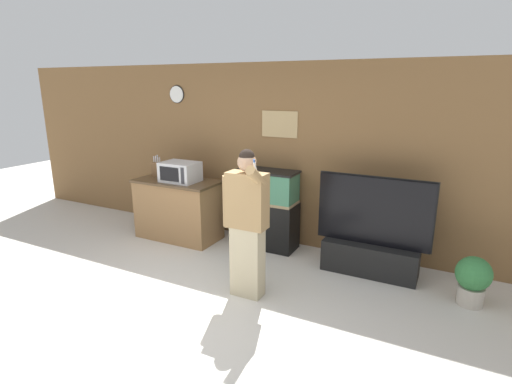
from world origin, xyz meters
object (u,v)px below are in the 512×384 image
at_px(aquarium_on_stand, 267,209).
at_px(person_standing, 246,222).
at_px(tv_on_stand, 371,246).
at_px(knife_block, 156,169).
at_px(potted_plant, 473,279).
at_px(counter_island, 179,209).
at_px(microwave, 180,172).

xyz_separation_m(aquarium_on_stand, person_standing, (0.41, -1.35, 0.29)).
relative_size(aquarium_on_stand, tv_on_stand, 0.82).
distance_m(knife_block, person_standing, 2.49).
xyz_separation_m(person_standing, potted_plant, (2.24, 0.91, -0.56)).
bearing_deg(counter_island, microwave, -22.52).
bearing_deg(microwave, aquarium_on_stand, 14.52).
relative_size(counter_island, potted_plant, 2.37).
relative_size(knife_block, tv_on_stand, 0.24).
bearing_deg(potted_plant, knife_block, 177.18).
distance_m(microwave, aquarium_on_stand, 1.39).
xyz_separation_m(microwave, person_standing, (1.66, -1.02, -0.19)).
xyz_separation_m(knife_block, tv_on_stand, (3.32, 0.04, -0.67)).
bearing_deg(aquarium_on_stand, potted_plant, -9.40).
height_order(knife_block, aquarium_on_stand, knife_block).
bearing_deg(person_standing, knife_block, 152.88).
relative_size(counter_island, person_standing, 0.78).
bearing_deg(person_standing, microwave, 148.40).
bearing_deg(potted_plant, counter_island, 177.81).
height_order(counter_island, potted_plant, counter_island).
distance_m(aquarium_on_stand, tv_on_stand, 1.54).
height_order(counter_island, aquarium_on_stand, aquarium_on_stand).
distance_m(aquarium_on_stand, potted_plant, 2.70).
xyz_separation_m(aquarium_on_stand, potted_plant, (2.65, -0.44, -0.27)).
height_order(counter_island, knife_block, knife_block).
height_order(tv_on_stand, person_standing, person_standing).
relative_size(knife_block, person_standing, 0.20).
distance_m(tv_on_stand, potted_plant, 1.16).
bearing_deg(tv_on_stand, knife_block, -179.23).
xyz_separation_m(counter_island, potted_plant, (4.00, -0.15, -0.15)).
distance_m(counter_island, aquarium_on_stand, 1.39).
bearing_deg(counter_island, person_standing, -31.13).
bearing_deg(knife_block, potted_plant, -2.82).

